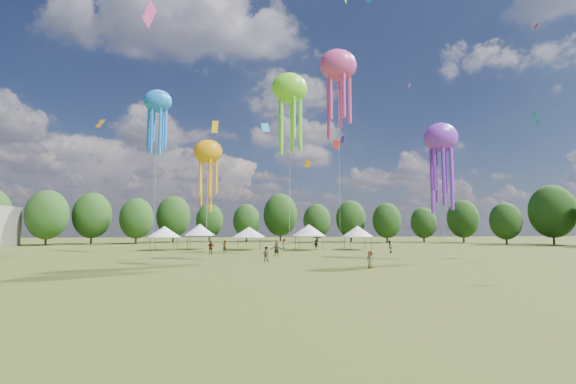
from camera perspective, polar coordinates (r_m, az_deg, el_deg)
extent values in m
plane|color=#384416|center=(12.89, 26.97, -21.10)|extent=(300.00, 300.00, 0.00)
imported|color=gray|center=(42.99, -3.24, -9.05)|extent=(0.98, 0.89, 1.63)
imported|color=gray|center=(69.22, -0.57, -7.58)|extent=(0.72, 0.96, 1.77)
imported|color=gray|center=(59.28, 14.63, -7.77)|extent=(1.05, 1.11, 1.80)
imported|color=gray|center=(65.84, 4.12, -7.74)|extent=(1.07, 0.64, 1.63)
imported|color=gray|center=(55.68, -11.25, -7.98)|extent=(1.18, 0.70, 1.88)
imported|color=gray|center=(51.16, -1.70, -8.34)|extent=(1.79, 0.90, 1.84)
imported|color=gray|center=(59.90, -9.27, -7.86)|extent=(0.76, 0.77, 1.79)
imported|color=gray|center=(36.96, 11.95, -9.63)|extent=(0.88, 0.88, 1.54)
cylinder|color=#47474C|center=(67.17, -19.57, -7.22)|extent=(0.08, 0.08, 2.06)
cylinder|color=#47474C|center=(70.86, -18.91, -7.12)|extent=(0.08, 0.08, 2.06)
cylinder|color=#47474C|center=(66.48, -16.37, -7.33)|extent=(0.08, 0.08, 2.06)
cylinder|color=#47474C|center=(70.20, -15.88, -7.23)|extent=(0.08, 0.08, 2.06)
cube|color=white|center=(68.62, -17.66, -6.33)|extent=(4.17, 4.17, 0.10)
cone|color=white|center=(68.60, -17.63, -5.55)|extent=(5.42, 5.42, 1.77)
cylinder|color=#47474C|center=(67.84, -14.48, -7.23)|extent=(0.08, 0.08, 2.30)
cylinder|color=#47474C|center=(71.42, -14.11, -7.14)|extent=(0.08, 0.08, 2.30)
cylinder|color=#47474C|center=(67.49, -11.42, -7.31)|extent=(0.08, 0.08, 2.30)
cylinder|color=#47474C|center=(71.08, -11.21, -7.21)|extent=(0.08, 0.08, 2.30)
cube|color=white|center=(69.40, -12.78, -6.23)|extent=(4.00, 4.00, 0.10)
cone|color=white|center=(69.39, -12.77, -5.38)|extent=(5.20, 5.20, 1.97)
cylinder|color=#47474C|center=(64.61, -7.42, -7.58)|extent=(0.08, 0.08, 2.03)
cylinder|color=#47474C|center=(68.45, -7.41, -7.45)|extent=(0.08, 0.08, 2.03)
cylinder|color=#47474C|center=(64.72, -3.98, -7.61)|extent=(0.08, 0.08, 2.03)
cylinder|color=#47474C|center=(68.55, -4.17, -7.48)|extent=(0.08, 0.08, 2.03)
cube|color=white|center=(66.52, -5.73, -6.61)|extent=(4.24, 4.24, 0.10)
cone|color=white|center=(66.51, -5.73, -5.82)|extent=(5.52, 5.52, 1.74)
cylinder|color=#47474C|center=(63.60, 1.63, -7.56)|extent=(0.08, 0.08, 2.25)
cylinder|color=#47474C|center=(67.48, 1.11, -7.43)|extent=(0.08, 0.08, 2.25)
cylinder|color=#47474C|center=(64.32, 5.11, -7.52)|extent=(0.08, 0.08, 2.25)
cylinder|color=#47474C|center=(68.16, 4.41, -7.40)|extent=(0.08, 0.08, 2.25)
cube|color=white|center=(65.83, 3.06, -6.46)|extent=(4.32, 4.32, 0.10)
cone|color=white|center=(65.82, 3.06, -5.58)|extent=(5.62, 5.62, 1.93)
cylinder|color=#47474C|center=(65.60, 9.09, -7.49)|extent=(0.08, 0.08, 2.12)
cylinder|color=#47474C|center=(69.09, 8.24, -7.39)|extent=(0.08, 0.08, 2.12)
cylinder|color=#47474C|center=(66.70, 12.11, -7.40)|extent=(0.08, 0.08, 2.12)
cylinder|color=#47474C|center=(70.14, 11.12, -7.31)|extent=(0.08, 0.08, 2.12)
cube|color=white|center=(67.83, 10.12, -6.46)|extent=(4.03, 4.03, 0.10)
cone|color=white|center=(67.81, 10.11, -5.65)|extent=(5.24, 5.24, 1.81)
ellipsoid|color=#75EE27|center=(43.00, 0.23, 14.97)|extent=(3.82, 2.67, 3.24)
cylinder|color=beige|center=(40.73, 0.24, 2.65)|extent=(0.03, 0.03, 18.53)
ellipsoid|color=#D73F8A|center=(54.36, 7.34, 17.91)|extent=(4.93, 3.45, 4.19)
cylinder|color=beige|center=(50.75, 7.50, 4.82)|extent=(0.03, 0.03, 25.02)
ellipsoid|color=purple|center=(48.11, 21.44, 7.42)|extent=(3.97, 2.78, 3.38)
cylinder|color=beige|center=(47.12, 21.73, -0.87)|extent=(0.03, 0.03, 13.92)
ellipsoid|color=#1A7DED|center=(60.35, -18.50, 12.47)|extent=(3.92, 2.75, 3.34)
cylinder|color=beige|center=(58.01, -18.81, 2.17)|extent=(0.03, 0.03, 21.78)
ellipsoid|color=#F7A20F|center=(37.97, -11.61, 5.82)|extent=(2.69, 1.88, 2.29)
cylinder|color=beige|center=(37.32, -11.77, -2.41)|extent=(0.03, 0.03, 10.88)
cube|color=#1898D3|center=(78.96, -3.34, 9.40)|extent=(1.88, 1.00, 2.07)
cube|color=#D73F8A|center=(87.09, 17.33, 14.66)|extent=(0.63, 0.73, 0.80)
cube|color=red|center=(54.84, 7.09, 6.92)|extent=(1.07, 0.08, 1.28)
cube|color=#D73F8A|center=(48.36, -19.62, 23.29)|extent=(1.10, 1.92, 2.45)
cube|color=#F7A20F|center=(79.92, -10.64, 9.35)|extent=(1.34, 2.25, 2.65)
cube|color=#1898D3|center=(74.63, 32.49, 9.03)|extent=(1.37, 1.61, 1.95)
cube|color=purple|center=(87.51, 7.99, 7.61)|extent=(0.75, 1.17, 1.68)
cube|color=red|center=(56.10, 32.54, 19.75)|extent=(0.40, 0.66, 0.72)
cube|color=#F7A20F|center=(74.64, -25.76, 9.02)|extent=(1.72, 1.27, 1.73)
cube|color=gold|center=(60.46, 2.89, 4.11)|extent=(1.13, 0.70, 1.30)
cylinder|color=#38281C|center=(97.30, -31.89, -5.66)|extent=(0.44, 0.44, 3.36)
ellipsoid|color=#1F4015|center=(97.33, -31.75, -2.82)|extent=(8.40, 8.40, 10.51)
cylinder|color=#38281C|center=(101.65, -26.82, -5.82)|extent=(0.44, 0.44, 3.41)
ellipsoid|color=#1F4015|center=(101.68, -26.71, -3.06)|extent=(8.53, 8.53, 10.66)
cylinder|color=#38281C|center=(98.29, -21.34, -6.17)|extent=(0.44, 0.44, 3.07)
ellipsoid|color=#1F4015|center=(98.30, -21.25, -3.60)|extent=(7.66, 7.66, 9.58)
cylinder|color=#38281C|center=(105.02, -16.45, -6.14)|extent=(0.44, 0.44, 3.43)
ellipsoid|color=#1F4015|center=(105.04, -16.38, -3.44)|extent=(8.58, 8.58, 10.73)
cylinder|color=#38281C|center=(109.59, -11.44, -6.33)|extent=(0.44, 0.44, 2.95)
ellipsoid|color=#1F4015|center=(109.59, -11.40, -4.12)|extent=(7.37, 7.37, 9.21)
cylinder|color=#38281C|center=(105.43, -6.10, -6.46)|extent=(0.44, 0.44, 2.89)
ellipsoid|color=#1F4015|center=(105.42, -6.07, -4.20)|extent=(7.23, 7.23, 9.04)
cylinder|color=#38281C|center=(110.45, -1.12, -6.19)|extent=(0.44, 0.44, 3.84)
ellipsoid|color=#1F4015|center=(110.50, -1.11, -3.33)|extent=(9.60, 9.60, 11.99)
cylinder|color=#38281C|center=(100.79, 4.27, -6.55)|extent=(0.44, 0.44, 2.84)
ellipsoid|color=#1F4015|center=(100.79, 4.25, -4.22)|extent=(7.11, 7.11, 8.89)
cylinder|color=#38281C|center=(105.65, 9.20, -6.35)|extent=(0.44, 0.44, 3.16)
ellipsoid|color=#1F4015|center=(105.66, 9.16, -3.89)|extent=(7.91, 7.91, 9.88)
cylinder|color=#38281C|center=(102.73, 14.30, -6.36)|extent=(0.44, 0.44, 2.88)
ellipsoid|color=#1F4015|center=(102.72, 14.24, -4.05)|extent=(7.21, 7.21, 9.01)
cylinder|color=#38281C|center=(108.90, 19.26, -6.23)|extent=(0.44, 0.44, 2.63)
ellipsoid|color=#1F4015|center=(108.89, 19.20, -4.24)|extent=(6.57, 6.57, 8.22)
cylinder|color=#38281C|center=(110.16, 24.29, -5.92)|extent=(0.44, 0.44, 3.13)
ellipsoid|color=#1F4015|center=(110.17, 24.20, -3.58)|extent=(7.81, 7.81, 9.77)
cylinder|color=#38281C|center=(102.00, 29.31, -5.91)|extent=(0.44, 0.44, 2.72)
ellipsoid|color=#1F4015|center=(101.99, 29.21, -3.71)|extent=(6.80, 6.80, 8.50)
cylinder|color=#38281C|center=(105.59, 34.32, -5.32)|extent=(0.44, 0.44, 3.81)
ellipsoid|color=#1F4015|center=(105.65, 34.16, -2.36)|extent=(9.52, 9.52, 11.90)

